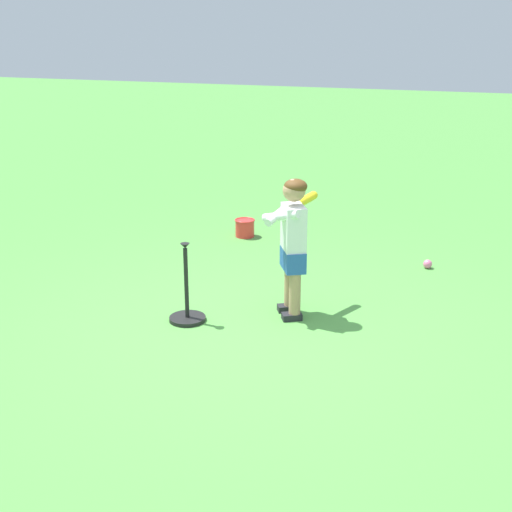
# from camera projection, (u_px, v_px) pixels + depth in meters

# --- Properties ---
(ground_plane) EXTENTS (40.00, 40.00, 0.00)m
(ground_plane) POSITION_uv_depth(u_px,v_px,m) (247.00, 338.00, 5.01)
(ground_plane) COLOR #519942
(child_batter) EXTENTS (0.62, 0.36, 1.08)m
(child_batter) POSITION_uv_depth(u_px,v_px,m) (293.00, 235.00, 5.21)
(child_batter) COLOR #232328
(child_batter) RESTS_ON ground
(play_ball_far_right) EXTENTS (0.08, 0.08, 0.08)m
(play_ball_far_right) POSITION_uv_depth(u_px,v_px,m) (428.00, 264.00, 6.42)
(play_ball_far_right) COLOR pink
(play_ball_far_right) RESTS_ON ground
(batting_tee) EXTENTS (0.28, 0.28, 0.62)m
(batting_tee) POSITION_uv_depth(u_px,v_px,m) (187.00, 308.00, 5.27)
(batting_tee) COLOR black
(batting_tee) RESTS_ON ground
(toy_bucket) EXTENTS (0.22, 0.22, 0.19)m
(toy_bucket) POSITION_uv_depth(u_px,v_px,m) (245.00, 228.00, 7.36)
(toy_bucket) COLOR red
(toy_bucket) RESTS_ON ground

